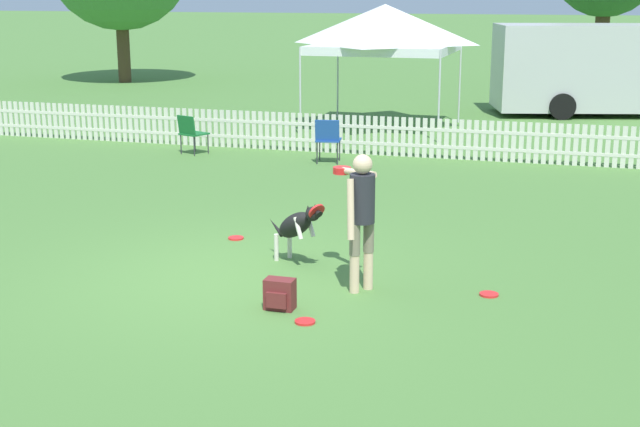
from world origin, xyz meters
The scene contains 12 objects.
ground_plane centered at (0.00, 0.00, 0.00)m, with size 240.00×240.00×0.00m, color #4C7A38.
handler_person centered at (1.55, 0.00, 0.96)m, with size 0.69×0.98×1.54m.
leaping_dog centered at (0.59, 0.68, 0.51)m, with size 0.93×0.73×0.85m.
frisbee_near_handler centered at (1.27, -1.15, 0.01)m, with size 0.21×0.21×0.02m.
frisbee_near_dog centered at (-0.56, 1.55, 0.01)m, with size 0.21×0.21×0.02m.
frisbee_midfield centered at (2.96, 0.21, 0.01)m, with size 0.21×0.21×0.02m.
backpack_on_grass centered at (0.90, -0.85, 0.16)m, with size 0.31×0.23×0.33m.
picket_fence centered at (0.00, 8.23, 0.40)m, with size 26.42×0.04×0.79m.
folding_chair_center centered at (-3.82, 7.24, 0.48)m, with size 0.60×0.61×0.81m.
folding_chair_green_right centered at (-0.89, 7.10, 0.52)m, with size 0.54×0.55×0.86m.
canopy_tent_main centered at (-0.84, 11.74, 2.38)m, with size 3.23×3.23×2.95m.
equipment_trailer centered at (3.48, 15.77, 1.26)m, with size 5.09×3.11×2.38m.
Camera 1 is at (3.84, -9.19, 3.25)m, focal length 50.00 mm.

